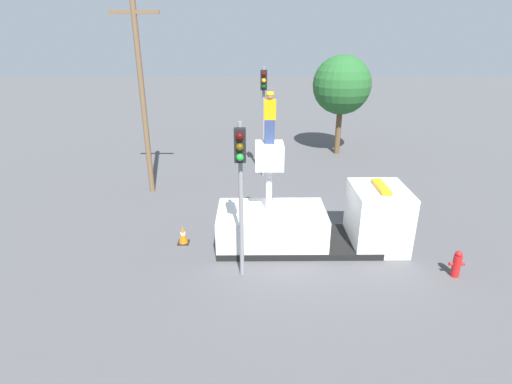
% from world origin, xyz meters
% --- Properties ---
extents(ground_plane, '(120.00, 120.00, 0.00)m').
position_xyz_m(ground_plane, '(0.00, 0.00, 0.00)').
color(ground_plane, '#4C4C4F').
extents(bucket_truck, '(7.01, 2.43, 4.01)m').
position_xyz_m(bucket_truck, '(0.62, 0.00, 0.90)').
color(bucket_truck, black).
rests_on(bucket_truck, ground).
extents(worker, '(0.40, 0.26, 1.75)m').
position_xyz_m(worker, '(-1.10, 0.00, 4.89)').
color(worker, navy).
rests_on(worker, bucket_truck).
extents(traffic_light_pole, '(0.34, 0.57, 5.20)m').
position_xyz_m(traffic_light_pole, '(-2.05, -2.14, 3.69)').
color(traffic_light_pole, gray).
rests_on(traffic_light_pole, ground).
extents(traffic_light_across, '(0.34, 0.57, 5.92)m').
position_xyz_m(traffic_light_across, '(-1.10, 7.73, 4.17)').
color(traffic_light_across, gray).
rests_on(traffic_light_across, ground).
extents(fire_hydrant, '(0.51, 0.27, 0.96)m').
position_xyz_m(fire_hydrant, '(5.08, -2.18, 0.47)').
color(fire_hydrant, red).
rests_on(fire_hydrant, ground).
extents(traffic_cone_rear, '(0.43, 0.43, 0.74)m').
position_xyz_m(traffic_cone_rear, '(-4.38, 0.14, 0.35)').
color(traffic_cone_rear, black).
rests_on(traffic_cone_rear, ground).
extents(tree_left_bg, '(3.65, 3.65, 6.28)m').
position_xyz_m(tree_left_bg, '(3.93, 12.18, 4.42)').
color(tree_left_bg, brown).
rests_on(tree_left_bg, ground).
extents(utility_pole, '(2.20, 0.26, 8.98)m').
position_xyz_m(utility_pole, '(-6.83, 5.55, 4.82)').
color(utility_pole, brown).
rests_on(utility_pole, ground).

